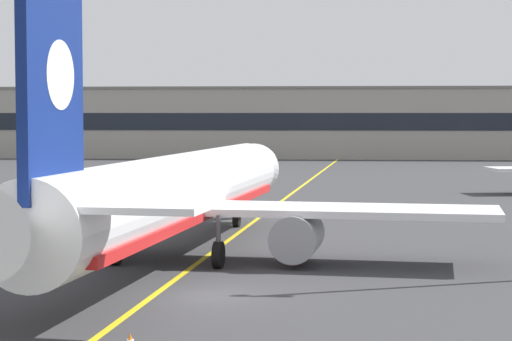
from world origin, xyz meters
name	(u,v)px	position (x,y,z in m)	size (l,w,h in m)	color
ground_plane	(208,296)	(0.00, 0.00, 0.00)	(400.00, 400.00, 0.00)	#353538
taxiway_centreline	(260,217)	(0.00, 30.00, 0.00)	(0.30, 180.00, 0.01)	yellow
airliner_foreground	(176,195)	(-2.75, 9.10, 3.37)	(32.34, 41.50, 11.65)	white
safety_cone_by_nose_gear	(237,219)	(-1.33, 25.85, 0.26)	(0.44, 0.44, 0.55)	orange
terminal_building	(338,123)	(6.40, 121.90, 5.93)	(145.19, 12.40, 11.85)	#9E998E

